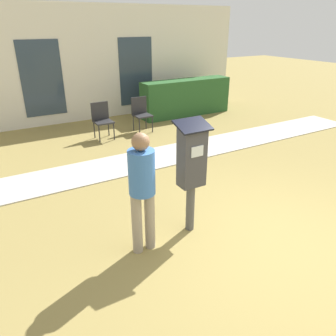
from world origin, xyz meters
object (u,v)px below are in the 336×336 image
at_px(parking_meter, 192,163).
at_px(outdoor_chair_middle, 141,111).
at_px(person_standing, 142,185).
at_px(outdoor_chair_left, 102,118).

distance_m(parking_meter, outdoor_chair_middle, 4.78).
relative_size(parking_meter, person_standing, 1.01).
bearing_deg(person_standing, outdoor_chair_middle, 57.28).
height_order(outdoor_chair_left, outdoor_chair_middle, same).
distance_m(person_standing, outdoor_chair_middle, 5.13).
bearing_deg(outdoor_chair_left, outdoor_chair_middle, -21.35).
bearing_deg(person_standing, parking_meter, -1.01).
xyz_separation_m(parking_meter, person_standing, (-0.76, -0.08, -0.09)).
bearing_deg(outdoor_chair_middle, outdoor_chair_left, -161.48).
height_order(parking_meter, outdoor_chair_left, parking_meter).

